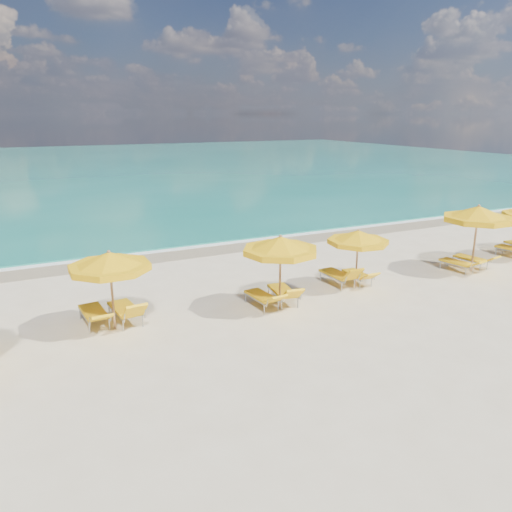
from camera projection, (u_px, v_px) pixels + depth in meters
name	position (u px, v px, depth m)	size (l,w,h in m)	color
ground_plane	(276.00, 303.00, 16.16)	(120.00, 120.00, 0.00)	beige
ocean	(78.00, 167.00, 57.57)	(120.00, 80.00, 0.30)	#147562
wet_sand_band	(198.00, 249.00, 22.54)	(120.00, 2.60, 0.01)	tan
foam_line	(193.00, 245.00, 23.23)	(120.00, 1.20, 0.03)	white
whitecap_near	(41.00, 222.00, 28.28)	(14.00, 0.36, 0.05)	white
whitecap_far	(222.00, 190.00, 40.26)	(18.00, 0.30, 0.05)	white
umbrella_3	(109.00, 262.00, 13.70)	(3.00, 3.00, 2.32)	tan
umbrella_4	(280.00, 246.00, 15.15)	(2.74, 2.74, 2.39)	tan
umbrella_5	(358.00, 238.00, 17.06)	(2.57, 2.57, 2.13)	tan
umbrella_6	(478.00, 214.00, 18.86)	(3.43, 3.43, 2.62)	tan
lounger_3_left	(95.00, 318.00, 14.42)	(0.75, 1.94, 0.73)	#A5A8AD
lounger_3_right	(126.00, 315.00, 14.61)	(0.85, 1.94, 0.92)	#A5A8AD
lounger_4_left	(262.00, 301.00, 15.76)	(0.72, 1.78, 0.73)	#A5A8AD
lounger_4_right	(283.00, 296.00, 16.12)	(0.86, 1.89, 0.84)	#A5A8AD
lounger_5_left	(338.00, 279.00, 17.77)	(0.70, 1.84, 0.91)	#A5A8AD
lounger_5_right	(358.00, 278.00, 17.99)	(0.62, 1.66, 0.68)	#A5A8AD
lounger_6_left	(458.00, 266.00, 19.37)	(0.84, 1.78, 0.66)	#A5A8AD
lounger_6_right	(472.00, 262.00, 19.88)	(0.82, 1.78, 0.69)	#A5A8AD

